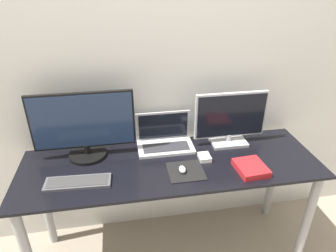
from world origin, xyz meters
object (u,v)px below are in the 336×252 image
Objects in this scene: monitor_left at (84,126)px; keyboard at (78,182)px; monitor_right at (230,119)px; book at (251,168)px; mouse at (182,169)px; laptop at (165,138)px; power_brick at (204,157)px.

keyboard is (-0.04, -0.28, -0.20)m from monitor_left.
monitor_right is 0.36m from book.
monitor_right is at bearing 0.00° from monitor_left.
monitor_left is at bearing 153.70° from mouse.
monitor_right reaches higher than book.
monitor_right is 1.02m from keyboard.
monitor_left is 3.08× the size of book.
mouse is (0.59, 0.00, 0.01)m from keyboard.
laptop is 0.32m from mouse.
laptop is at bearing 4.62° from monitor_left.
monitor_right is 5.28× the size of power_brick.
keyboard is 1.82× the size of book.
mouse is (-0.38, -0.27, -0.16)m from monitor_right.
book is 0.29m from power_brick.
monitor_left reaches higher than book.
monitor_left reaches higher than power_brick.
power_brick is (0.72, -0.17, -0.20)m from monitor_left.
laptop is at bearing 99.73° from mouse.
mouse is 0.70× the size of power_brick.
monitor_left is 0.65m from mouse.
mouse reaches higher than power_brick.
mouse is 0.20m from power_brick.
monitor_right is 0.45m from laptop.
mouse is (0.05, -0.32, -0.03)m from laptop.
laptop is 1.00× the size of keyboard.
laptop is at bearing 141.05° from book.
book is at bearing -2.77° from keyboard.
monitor_left is at bearing 82.56° from keyboard.
monitor_left is 9.72× the size of mouse.
monitor_right reaches higher than power_brick.
monitor_left reaches higher than keyboard.
laptop reaches higher than keyboard.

